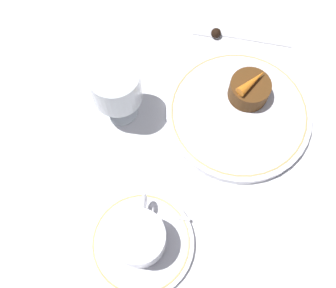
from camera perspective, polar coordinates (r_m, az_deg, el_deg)
The scene contains 10 objects.
ground_plane at distance 0.68m, azimuth 9.09°, elevation 2.24°, with size 3.00×3.00×0.00m, color white.
dinner_plate at distance 0.69m, azimuth 10.19°, elevation 4.41°, with size 0.25×0.25×0.01m.
saucer at distance 0.61m, azimuth -3.90°, elevation -14.11°, with size 0.16×0.16×0.01m.
coffee_cup at distance 0.58m, azimuth -4.18°, elevation -13.48°, with size 0.10×0.08×0.06m.
spoon at distance 0.62m, azimuth -2.93°, elevation -9.97°, with size 0.02×0.11×0.00m.
wine_glass at distance 0.62m, azimuth -7.53°, elevation 8.13°, with size 0.08×0.08×0.12m.
fork at distance 0.78m, azimuth 9.07°, elevation 15.31°, with size 0.03×0.19×0.01m.
dessert_cake at distance 0.68m, azimuth 11.70°, elevation 7.72°, with size 0.07×0.07×0.04m.
carrot_garnish at distance 0.66m, azimuth 12.14°, elevation 8.84°, with size 0.06×0.05×0.02m.
chocolate_truffle at distance 0.77m, azimuth 6.99°, elevation 15.68°, with size 0.02×0.02×0.02m.
Camera 1 is at (-0.29, 0.08, 0.61)m, focal length 42.00 mm.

